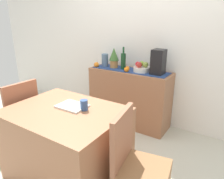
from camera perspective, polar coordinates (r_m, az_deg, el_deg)
ground_plane at (r=2.66m, az=-3.66°, el=-17.38°), size 6.40×6.40×0.02m
room_wall_rear at (r=3.16m, az=8.99°, el=14.99°), size 6.40×0.06×2.70m
sideboard_console at (r=3.18m, az=4.72°, el=-2.12°), size 1.20×0.42×0.84m
table_runner at (r=3.05m, az=4.93°, el=5.28°), size 1.13×0.32×0.01m
fruit_bowl at (r=2.96m, az=8.02°, el=5.46°), size 0.23×0.23×0.06m
apple_center at (r=3.01m, az=8.06°, el=6.99°), size 0.07×0.07×0.07m
apple_left at (r=2.97m, az=7.00°, el=6.86°), size 0.07×0.07×0.07m
apple_front at (r=2.93m, az=9.10°, el=6.66°), size 0.08×0.08×0.08m
apple_rear at (r=2.91m, az=7.41°, el=6.66°), size 0.08×0.08×0.08m
wine_bottle at (r=3.08m, az=3.08°, el=7.76°), size 0.07×0.07×0.32m
coffee_maker at (r=2.85m, az=12.45°, el=7.27°), size 0.16×0.18×0.33m
ceramic_vase at (r=3.25m, az=-1.91°, el=7.93°), size 0.10×0.10×0.20m
potted_plant at (r=3.15m, az=0.53°, el=8.79°), size 0.14×0.14×0.30m
orange_loose_near_bowl at (r=3.02m, az=4.19°, el=5.71°), size 0.06×0.06×0.06m
orange_loose_end at (r=2.94m, az=3.94°, el=5.41°), size 0.07×0.07×0.07m
orange_loose_far at (r=3.23m, az=-4.24°, el=6.74°), size 0.08×0.08×0.08m
dining_table at (r=2.21m, az=-12.06°, el=-14.23°), size 1.09×0.83×0.74m
open_book at (r=2.08m, az=-10.73°, el=-4.45°), size 0.28×0.22×0.02m
coffee_cup at (r=1.98m, az=-7.60°, el=-4.20°), size 0.07×0.07×0.10m
chair_near_window at (r=2.82m, az=-23.92°, el=-10.15°), size 0.42×0.42×0.90m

